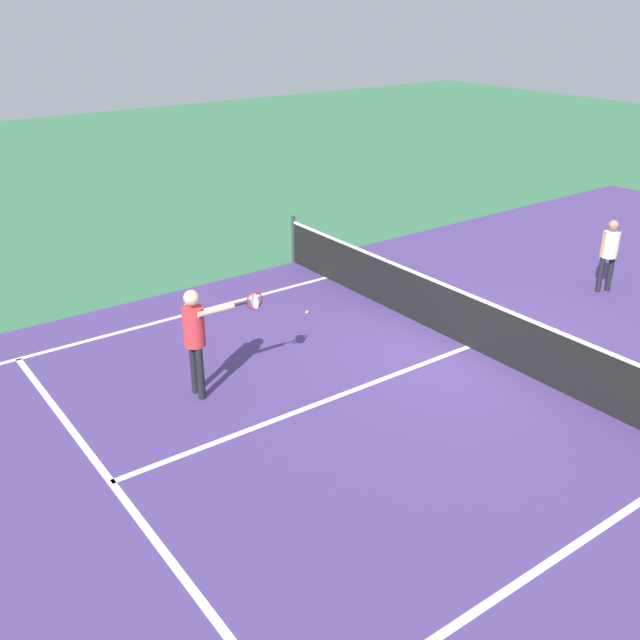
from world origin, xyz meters
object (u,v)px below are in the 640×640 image
(net, at_px, (471,321))
(tennis_ball_near_net, at_px, (307,312))
(player_far, at_px, (609,249))
(player_near, at_px, (196,331))

(net, xyz_separation_m, tennis_ball_near_net, (-2.79, -1.44, -0.46))
(player_far, relative_size, tennis_ball_near_net, 22.68)
(player_far, distance_m, tennis_ball_near_net, 6.20)
(player_near, relative_size, player_far, 1.15)
(net, distance_m, player_near, 4.70)
(net, bearing_deg, player_near, -105.81)
(player_far, bearing_deg, net, -87.66)
(player_near, height_order, tennis_ball_near_net, player_near)
(player_near, bearing_deg, tennis_ball_near_net, 116.57)
(net, height_order, player_far, player_far)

